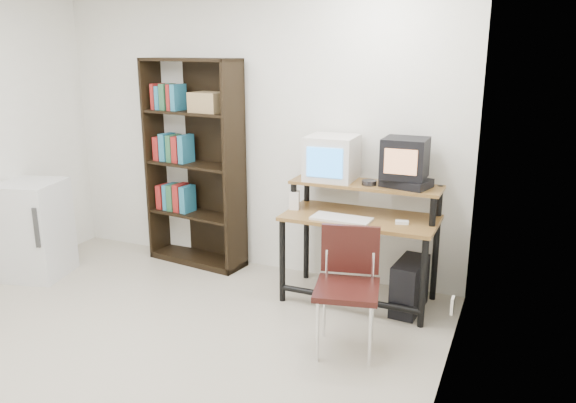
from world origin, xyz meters
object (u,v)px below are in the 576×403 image
at_px(crt_tv, 405,158).
at_px(computer_desk, 361,221).
at_px(crt_monitor, 332,158).
at_px(school_chair, 348,276).
at_px(mini_fridge, 34,229).
at_px(pc_tower, 410,286).
at_px(bookshelf, 196,162).

bearing_deg(crt_tv, computer_desk, -158.62).
bearing_deg(crt_monitor, crt_tv, -2.82).
bearing_deg(crt_tv, school_chair, -100.67).
height_order(crt_monitor, mini_fridge, crt_monitor).
height_order(crt_monitor, pc_tower, crt_monitor).
height_order(crt_monitor, crt_tv, crt_tv).
xyz_separation_m(computer_desk, pc_tower, (0.43, -0.04, -0.48)).
xyz_separation_m(bookshelf, mini_fridge, (-1.18, -0.92, -0.56)).
height_order(pc_tower, school_chair, school_chair).
distance_m(computer_desk, school_chair, 0.81).
height_order(pc_tower, bookshelf, bookshelf).
relative_size(pc_tower, mini_fridge, 0.51).
bearing_deg(pc_tower, crt_monitor, 171.39).
bearing_deg(mini_fridge, crt_tv, 0.02).
xyz_separation_m(crt_monitor, bookshelf, (-1.41, 0.11, -0.16)).
relative_size(crt_monitor, bookshelf, 0.21).
height_order(computer_desk, crt_monitor, crt_monitor).
distance_m(computer_desk, bookshelf, 1.76).
xyz_separation_m(computer_desk, crt_tv, (0.30, 0.12, 0.52)).
xyz_separation_m(crt_tv, mini_fridge, (-3.20, -0.80, -0.76)).
distance_m(crt_monitor, school_chair, 1.20).
bearing_deg(pc_tower, bookshelf, 177.20).
distance_m(crt_tv, school_chair, 1.14).
bearing_deg(bookshelf, crt_tv, 4.11).
xyz_separation_m(computer_desk, bookshelf, (-1.71, 0.24, 0.31)).
bearing_deg(crt_monitor, computer_desk, -25.15).
distance_m(crt_tv, mini_fridge, 3.38).
relative_size(crt_tv, school_chair, 0.40).
xyz_separation_m(pc_tower, school_chair, (-0.29, -0.74, 0.32)).
height_order(crt_monitor, school_chair, crt_monitor).
bearing_deg(crt_monitor, pc_tower, -15.14).
distance_m(pc_tower, bookshelf, 2.30).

